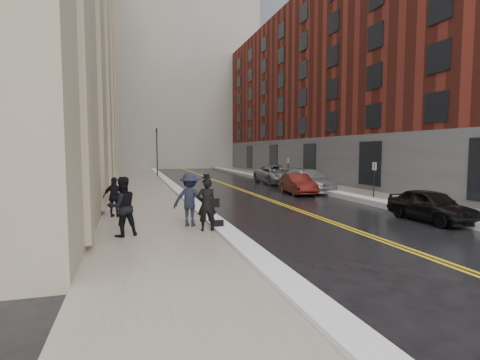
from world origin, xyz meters
TOP-DOWN VIEW (x-y plane):
  - ground at (0.00, 0.00)m, footprint 160.00×160.00m
  - sidewalk_left at (-4.50, 16.00)m, footprint 4.00×64.00m
  - sidewalk_right at (9.00, 16.00)m, footprint 3.00×64.00m
  - lane_stripe_a at (2.38, 16.00)m, footprint 0.12×64.00m
  - lane_stripe_b at (2.62, 16.00)m, footprint 0.12×64.00m
  - snow_ridge_left at (-2.20, 16.00)m, footprint 0.70×60.80m
  - snow_ridge_right at (7.15, 16.00)m, footprint 0.85×60.80m
  - building_right at (17.50, 23.00)m, footprint 14.00×50.00m
  - tower_far_center at (1.00, 56.00)m, footprint 28.00×16.00m
  - tower_far_right at (14.00, 66.00)m, footprint 22.00×18.00m
  - tower_far_left at (-12.00, 72.00)m, footprint 22.00×18.00m
  - traffic_signal at (-2.60, 30.00)m, footprint 0.18×0.15m
  - parking_sign_near at (7.90, 8.00)m, footprint 0.06×0.35m
  - parking_sign_far at (7.90, 20.00)m, footprint 0.06×0.35m
  - car_black at (6.47, 2.29)m, footprint 1.59×3.89m
  - car_maroon at (5.31, 12.52)m, footprint 1.78×4.17m
  - car_silver_near at (6.58, 13.69)m, footprint 2.38×5.53m
  - car_silver_far at (6.79, 19.84)m, footprint 2.72×5.81m
  - pedestrian_main at (-2.80, 2.44)m, footprint 0.66×0.43m
  - pedestrian_a at (-5.55, 2.38)m, footprint 1.13×1.01m
  - pedestrian_b at (-3.22, 3.43)m, footprint 1.42×1.11m
  - pedestrian_c at (-5.93, 6.09)m, footprint 1.04×0.66m

SIDE VIEW (x-z plane):
  - ground at x=0.00m, z-range 0.00..0.00m
  - lane_stripe_a at x=2.38m, z-range 0.00..0.01m
  - lane_stripe_b at x=2.62m, z-range 0.00..0.01m
  - sidewalk_left at x=-4.50m, z-range 0.00..0.15m
  - sidewalk_right at x=9.00m, z-range 0.00..0.15m
  - snow_ridge_left at x=-2.20m, z-range 0.00..0.26m
  - snow_ridge_right at x=7.15m, z-range 0.00..0.30m
  - car_black at x=6.47m, z-range 0.00..1.32m
  - car_maroon at x=5.31m, z-range 0.00..1.34m
  - car_silver_near at x=6.58m, z-range 0.00..1.59m
  - car_silver_far at x=6.79m, z-range 0.00..1.61m
  - pedestrian_c at x=-5.93m, z-range 0.15..1.80m
  - pedestrian_main at x=-2.80m, z-range 0.15..1.97m
  - pedestrian_a at x=-5.55m, z-range 0.15..2.07m
  - pedestrian_b at x=-3.22m, z-range 0.15..2.09m
  - parking_sign_near at x=7.90m, z-range 0.24..2.47m
  - parking_sign_far at x=7.90m, z-range 0.24..2.47m
  - traffic_signal at x=-2.60m, z-range 0.48..5.68m
  - building_right at x=17.50m, z-range 0.00..18.00m
  - tower_far_right at x=14.00m, z-range 0.00..44.00m
  - tower_far_center at x=1.00m, z-range 0.00..52.00m
  - tower_far_left at x=-12.00m, z-range 0.00..60.00m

